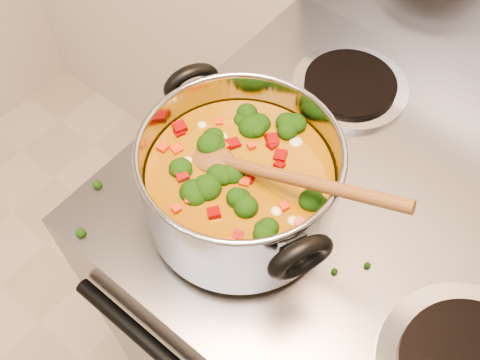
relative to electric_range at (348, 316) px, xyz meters
name	(u,v)px	position (x,y,z in m)	size (l,w,h in m)	color
electric_range	(348,316)	(0.00, 0.00, 0.00)	(0.77, 0.70, 1.08)	gray
stockpot	(240,184)	(-0.17, -0.16, 0.54)	(0.31, 0.25, 0.15)	#9998A0
wooden_spoon	(254,169)	(-0.15, -0.15, 0.58)	(0.29, 0.08, 0.10)	brown
cooktop_crumbs	(288,211)	(-0.12, -0.11, 0.46)	(0.16, 0.36, 0.01)	black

